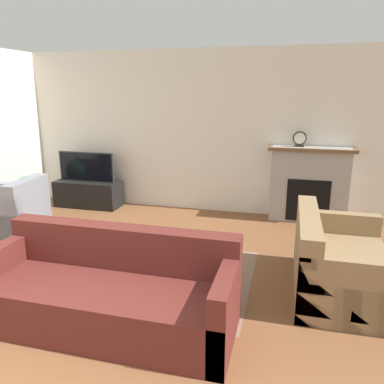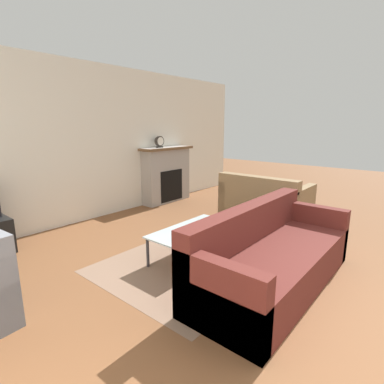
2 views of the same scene
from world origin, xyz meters
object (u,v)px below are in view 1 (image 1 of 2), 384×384
Objects in this scene: tv at (86,167)px; coffee_table at (148,242)px; couch_loveseat at (337,266)px; armchair_by_window at (11,214)px; potted_plant at (28,193)px; couch_sectional at (110,293)px; mantel_clock at (300,139)px.

tv reaches higher than coffee_table.
tv is at bearing 132.90° from coffee_table.
couch_loveseat is 1.23× the size of coffee_table.
potted_plant is at bearing -165.42° from armchair_by_window.
potted_plant is at bearing 152.51° from coffee_table.
potted_plant is (-2.69, 2.41, 0.11)m from couch_sectional.
couch_loveseat is at bearing -27.21° from tv.
tv is 2.93m from coffee_table.
mantel_clock reaches higher than armchair_by_window.
coffee_table is (1.98, -2.13, -0.38)m from tv.
coffee_table is 1.73× the size of potted_plant.
coffee_table is 2.98m from potted_plant.
couch_sectional is (2.02, -3.16, -0.44)m from tv.
couch_loveseat is at bearing 28.47° from couch_sectional.
tv is at bearing 122.58° from couch_sectional.
armchair_by_window is (-2.42, 1.66, 0.01)m from couch_sectional.
coffee_table is 2.98m from mantel_clock.
tv is 1.62m from armchair_by_window.
armchair_by_window is at bearing 165.30° from coffee_table.
mantel_clock is at bearing 12.07° from potted_plant.
armchair_by_window is (-0.40, -1.51, -0.43)m from tv.
coffee_table is at bearing 70.42° from armchair_by_window.
couch_sectional is 3.61m from potted_plant.
tv reaches higher than couch_loveseat.
tv reaches higher than armchair_by_window.
couch_loveseat is at bearing -79.62° from mantel_clock.
armchair_by_window is at bearing -157.45° from mantel_clock.
potted_plant is at bearing 138.11° from couch_sectional.
tv reaches higher than potted_plant.
armchair_by_window reaches higher than potted_plant.
armchair_by_window reaches higher than coffee_table.
couch_loveseat is at bearing 1.59° from coffee_table.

